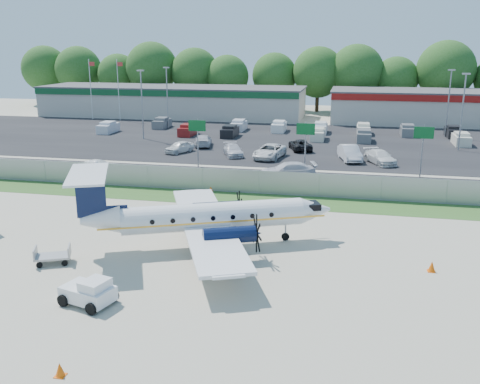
% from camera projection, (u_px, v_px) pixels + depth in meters
% --- Properties ---
extents(ground, '(170.00, 170.00, 0.00)m').
position_uv_depth(ground, '(220.00, 255.00, 32.13)').
color(ground, '#AFA994').
rests_on(ground, ground).
extents(grass_verge, '(170.00, 4.00, 0.02)m').
position_uv_depth(grass_verge, '(255.00, 200.00, 43.45)').
color(grass_verge, '#2D561E').
rests_on(grass_verge, ground).
extents(access_road, '(170.00, 8.00, 0.02)m').
position_uv_depth(access_road, '(268.00, 180.00, 50.06)').
color(access_road, black).
rests_on(access_road, ground).
extents(parking_lot, '(170.00, 32.00, 0.02)m').
position_uv_depth(parking_lot, '(293.00, 142.00, 69.87)').
color(parking_lot, black).
rests_on(parking_lot, ground).
extents(perimeter_fence, '(120.00, 0.06, 1.99)m').
position_uv_depth(perimeter_fence, '(259.00, 182.00, 45.07)').
color(perimeter_fence, gray).
rests_on(perimeter_fence, ground).
extents(building_west, '(46.40, 12.40, 5.24)m').
position_uv_depth(building_west, '(173.00, 101.00, 94.68)').
color(building_west, beige).
rests_on(building_west, ground).
extents(building_east, '(44.40, 12.40, 5.24)m').
position_uv_depth(building_east, '(473.00, 108.00, 84.77)').
color(building_east, beige).
rests_on(building_east, ground).
extents(sign_left, '(1.80, 0.26, 5.00)m').
position_uv_depth(sign_left, '(197.00, 132.00, 54.38)').
color(sign_left, gray).
rests_on(sign_left, ground).
extents(sign_mid, '(1.80, 0.26, 5.00)m').
position_uv_depth(sign_mid, '(306.00, 136.00, 52.19)').
color(sign_mid, gray).
rests_on(sign_mid, ground).
extents(sign_right, '(1.80, 0.26, 5.00)m').
position_uv_depth(sign_right, '(423.00, 140.00, 50.01)').
color(sign_right, gray).
rests_on(sign_right, ground).
extents(flagpole_west, '(1.06, 0.12, 10.00)m').
position_uv_depth(flagpole_west, '(91.00, 86.00, 89.66)').
color(flagpole_west, silver).
rests_on(flagpole_west, ground).
extents(flagpole_east, '(1.06, 0.12, 10.00)m').
position_uv_depth(flagpole_east, '(119.00, 86.00, 88.67)').
color(flagpole_east, silver).
rests_on(flagpole_east, ground).
extents(light_pole_nw, '(0.90, 0.35, 9.09)m').
position_uv_depth(light_pole_nw, '(142.00, 100.00, 70.57)').
color(light_pole_nw, gray).
rests_on(light_pole_nw, ground).
extents(light_pole_ne, '(0.90, 0.35, 9.09)m').
position_uv_depth(light_pole_ne, '(463.00, 107.00, 62.64)').
color(light_pole_ne, gray).
rests_on(light_pole_ne, ground).
extents(light_pole_sw, '(0.90, 0.35, 9.09)m').
position_uv_depth(light_pole_sw, '(167.00, 93.00, 80.01)').
color(light_pole_sw, gray).
rests_on(light_pole_sw, ground).
extents(light_pole_se, '(0.90, 0.35, 9.09)m').
position_uv_depth(light_pole_se, '(449.00, 99.00, 72.07)').
color(light_pole_se, gray).
rests_on(light_pole_se, ground).
extents(tree_line, '(112.00, 6.00, 14.00)m').
position_uv_depth(tree_line, '(313.00, 111.00, 101.96)').
color(tree_line, '#214E17').
rests_on(tree_line, ground).
extents(aircraft, '(16.15, 15.68, 5.01)m').
position_uv_depth(aircraft, '(208.00, 217.00, 33.04)').
color(aircraft, silver).
rests_on(aircraft, ground).
extents(pushback_tug, '(2.79, 2.35, 1.34)m').
position_uv_depth(pushback_tug, '(90.00, 292.00, 25.82)').
color(pushback_tug, silver).
rests_on(pushback_tug, ground).
extents(baggage_cart_near, '(2.27, 1.87, 1.03)m').
position_uv_depth(baggage_cart_near, '(53.00, 256.00, 30.72)').
color(baggage_cart_near, gray).
rests_on(baggage_cart_near, ground).
extents(baggage_cart_far, '(2.12, 1.75, 0.96)m').
position_uv_depth(baggage_cart_far, '(219.00, 256.00, 30.80)').
color(baggage_cart_far, gray).
rests_on(baggage_cart_far, ground).
extents(cone_nose, '(0.43, 0.43, 0.61)m').
position_uv_depth(cone_nose, '(432.00, 267.00, 29.66)').
color(cone_nose, '#EB5607').
rests_on(cone_nose, ground).
extents(cone_port_wing, '(0.40, 0.40, 0.57)m').
position_uv_depth(cone_port_wing, '(60.00, 370.00, 20.26)').
color(cone_port_wing, '#EB5607').
rests_on(cone_port_wing, ground).
extents(cone_starboard_wing, '(0.44, 0.44, 0.62)m').
position_uv_depth(cone_starboard_wing, '(211.00, 187.00, 46.18)').
color(cone_starboard_wing, '#EB5607').
rests_on(cone_starboard_wing, ground).
extents(road_car_west, '(4.70, 3.28, 1.47)m').
position_uv_depth(road_car_west, '(100.00, 176.00, 51.63)').
color(road_car_west, silver).
rests_on(road_car_west, ground).
extents(road_car_mid, '(5.77, 3.60, 1.56)m').
position_uv_depth(road_car_mid, '(287.00, 179.00, 50.42)').
color(road_car_mid, silver).
rests_on(road_car_mid, ground).
extents(parked_car_a, '(3.10, 4.28, 1.35)m').
position_uv_depth(parked_car_a, '(180.00, 153.00, 62.69)').
color(parked_car_a, silver).
rests_on(parked_car_a, ground).
extents(parked_car_b, '(3.37, 4.85, 1.30)m').
position_uv_depth(parked_car_b, '(233.00, 156.00, 60.92)').
color(parked_car_b, silver).
rests_on(parked_car_b, ground).
extents(parked_car_c, '(3.48, 5.92, 1.55)m').
position_uv_depth(parked_car_c, '(269.00, 158.00, 59.64)').
color(parked_car_c, silver).
rests_on(parked_car_c, ground).
extents(parked_car_d, '(2.91, 5.33, 1.67)m').
position_uv_depth(parked_car_d, '(349.00, 160.00, 58.43)').
color(parked_car_d, silver).
rests_on(parked_car_d, ground).
extents(parked_car_e, '(3.82, 5.25, 1.41)m').
position_uv_depth(parked_car_e, '(380.00, 164.00, 56.88)').
color(parked_car_e, silver).
rests_on(parked_car_e, ground).
extents(parked_car_f, '(2.94, 5.13, 1.40)m').
position_uv_depth(parked_car_f, '(203.00, 146.00, 66.79)').
color(parked_car_f, silver).
rests_on(parked_car_f, ground).
extents(parked_car_g, '(3.52, 5.19, 1.32)m').
position_uv_depth(parked_car_g, '(300.00, 150.00, 64.23)').
color(parked_car_g, black).
rests_on(parked_car_g, ground).
extents(far_parking_rows, '(56.00, 10.00, 1.60)m').
position_uv_depth(far_parking_rows, '(297.00, 136.00, 74.59)').
color(far_parking_rows, gray).
rests_on(far_parking_rows, ground).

